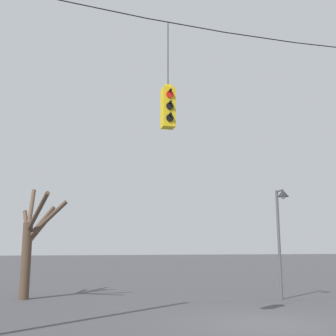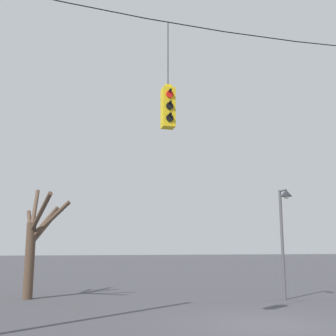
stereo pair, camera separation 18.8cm
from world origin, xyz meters
TOP-DOWN VIEW (x-y plane):
  - ground_plane at (0.00, 0.00)m, footprint 200.00×200.00m
  - span_wire at (0.00, -0.38)m, footprint 16.36×0.03m
  - traffic_light_near_left_pole at (-2.90, -0.38)m, footprint 0.34×0.46m
  - street_lamp at (3.32, 4.56)m, footprint 0.46×0.79m
  - bare_tree at (-6.53, 7.66)m, footprint 1.88×3.61m

SIDE VIEW (x-z plane):
  - ground_plane at x=0.00m, z-range 0.00..0.00m
  - bare_tree at x=-6.53m, z-range -0.02..4.64m
  - street_lamp at x=3.32m, z-range 1.04..5.47m
  - traffic_light_near_left_pole at x=-2.90m, z-range 4.26..7.35m
  - span_wire at x=0.00m, z-range 8.17..8.66m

